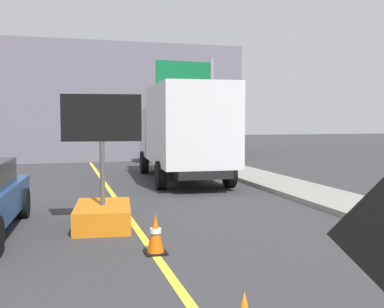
{
  "coord_description": "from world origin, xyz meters",
  "views": [
    {
      "loc": [
        -1.45,
        0.27,
        2.2
      ],
      "look_at": [
        0.35,
        6.54,
        1.71
      ],
      "focal_mm": 43.22,
      "sensor_mm": 36.0,
      "label": 1
    }
  ],
  "objects_px": {
    "highway_guide_sign": "(196,92)",
    "traffic_cone_mid_lane": "(155,234)",
    "arrow_board_trailer": "(103,203)",
    "box_truck": "(184,130)"
  },
  "relations": [
    {
      "from": "highway_guide_sign",
      "to": "traffic_cone_mid_lane",
      "type": "height_order",
      "value": "highway_guide_sign"
    },
    {
      "from": "arrow_board_trailer",
      "to": "box_truck",
      "type": "xyz_separation_m",
      "value": [
        3.42,
        6.36,
        1.32
      ]
    },
    {
      "from": "arrow_board_trailer",
      "to": "box_truck",
      "type": "distance_m",
      "value": 7.34
    },
    {
      "from": "arrow_board_trailer",
      "to": "box_truck",
      "type": "height_order",
      "value": "box_truck"
    },
    {
      "from": "arrow_board_trailer",
      "to": "traffic_cone_mid_lane",
      "type": "bearing_deg",
      "value": -73.18
    },
    {
      "from": "highway_guide_sign",
      "to": "traffic_cone_mid_lane",
      "type": "bearing_deg",
      "value": -109.23
    },
    {
      "from": "box_truck",
      "to": "traffic_cone_mid_lane",
      "type": "height_order",
      "value": "box_truck"
    },
    {
      "from": "arrow_board_trailer",
      "to": "box_truck",
      "type": "bearing_deg",
      "value": 61.73
    },
    {
      "from": "box_truck",
      "to": "highway_guide_sign",
      "type": "bearing_deg",
      "value": 68.43
    },
    {
      "from": "box_truck",
      "to": "arrow_board_trailer",
      "type": "bearing_deg",
      "value": -118.27
    }
  ]
}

